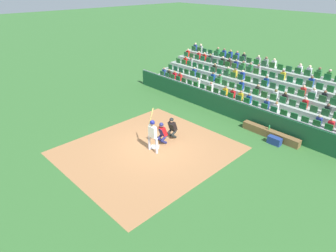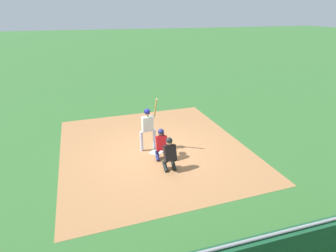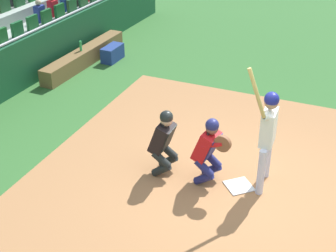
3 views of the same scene
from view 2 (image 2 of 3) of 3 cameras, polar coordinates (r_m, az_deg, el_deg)
name	(u,v)px [view 2 (image 2 of 3)]	position (r m, az deg, el deg)	size (l,w,h in m)	color
ground_plane	(156,153)	(11.23, -2.52, -5.61)	(160.00, 160.00, 0.00)	#32662D
infield_dirt_patch	(153,147)	(11.65, -3.12, -4.45)	(7.56, 8.44, 0.01)	#A77146
home_plate_marker	(156,152)	(11.22, -2.52, -5.54)	(0.44, 0.44, 0.02)	white
batter_at_plate	(148,125)	(10.98, -4.26, 0.30)	(0.70, 0.49, 2.32)	silver
catcher_crouching	(161,143)	(10.42, -1.38, -3.51)	(0.49, 0.72, 1.30)	navy
home_plate_umpire	(170,153)	(9.73, 0.33, -5.66)	(0.47, 0.47, 1.30)	black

